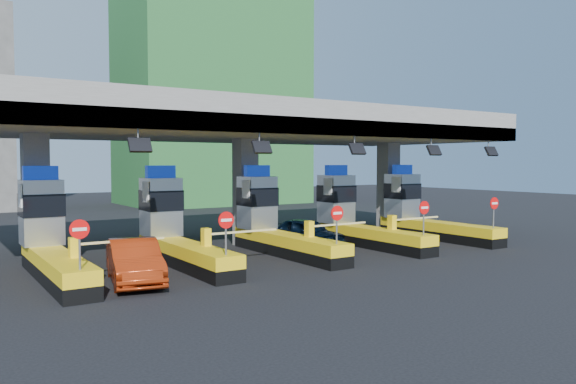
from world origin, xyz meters
TOP-DOWN VIEW (x-y plane):
  - ground at (0.00, 0.00)m, footprint 120.00×120.00m
  - toll_canopy at (0.00, 2.87)m, footprint 28.00×12.09m
  - toll_lane_far_left at (-10.00, 0.28)m, footprint 4.43×8.00m
  - toll_lane_left at (-5.00, 0.28)m, footprint 4.43×8.00m
  - toll_lane_center at (0.00, 0.28)m, footprint 4.43×8.00m
  - toll_lane_right at (5.00, 0.28)m, footprint 4.43×8.00m
  - toll_lane_far_right at (10.00, 0.28)m, footprint 4.43×8.00m
  - bg_building_scaffold at (12.00, 32.00)m, footprint 18.00×12.00m
  - van at (2.35, 0.86)m, footprint 2.58×4.55m
  - red_car at (-7.73, -2.83)m, footprint 2.52×4.92m

SIDE VIEW (x-z plane):
  - ground at x=0.00m, z-range 0.00..0.00m
  - van at x=2.35m, z-range 0.00..1.46m
  - red_car at x=-7.73m, z-range 0.00..1.55m
  - toll_lane_far_left at x=-10.00m, z-range -0.68..3.47m
  - toll_lane_left at x=-5.00m, z-range -0.68..3.47m
  - toll_lane_center at x=0.00m, z-range -0.68..3.47m
  - toll_lane_right at x=5.00m, z-range -0.68..3.47m
  - toll_lane_far_right at x=10.00m, z-range -0.68..3.47m
  - toll_canopy at x=0.00m, z-range 2.63..9.63m
  - bg_building_scaffold at x=12.00m, z-range 0.00..28.00m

